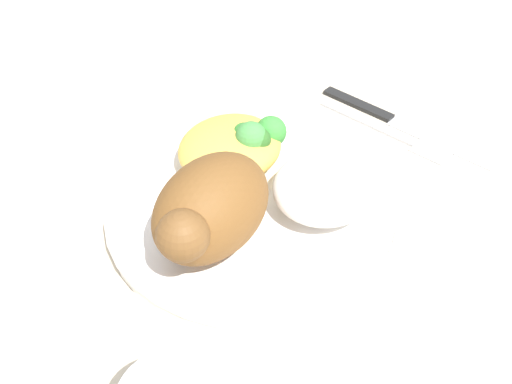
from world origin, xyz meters
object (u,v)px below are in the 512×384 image
Objects in this scene: roasted_chicken at (210,210)px; rice_pile at (326,186)px; mac_cheese_with_broccoli at (235,145)px; knife at (391,118)px; plate at (256,209)px; fork at (390,132)px.

roasted_chicken is 0.10m from rice_pile.
roasted_chicken is 1.20× the size of mac_cheese_with_broccoli.
knife is at bearing 173.45° from roasted_chicken.
rice_pile is (-0.03, 0.05, 0.03)m from plate.
fork is at bearing 166.70° from plate.
mac_cheese_with_broccoli is (-0.03, -0.04, 0.03)m from plate.
roasted_chicken is 0.59× the size of knife.
rice_pile is at bearing 124.54° from plate.
roasted_chicken reaches higher than fork.
mac_cheese_with_broccoli reaches higher than knife.
plate is at bearing -13.30° from fork.
fork is 0.02m from knife.
fork is (-0.14, 0.08, -0.03)m from mac_cheese_with_broccoli.
fork is (-0.23, 0.04, -0.05)m from roasted_chicken.
mac_cheese_with_broccoli is 0.18m from knife.
rice_pile is 0.98× the size of mac_cheese_with_broccoli.
plate is at bearing 53.87° from mac_cheese_with_broccoli.
rice_pile is at bearing 5.71° from knife.
rice_pile is (-0.09, 0.04, -0.02)m from roasted_chicken.
rice_pile is 0.09m from mac_cheese_with_broccoli.
rice_pile reaches higher than fork.
plate is at bearing -55.46° from rice_pile.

